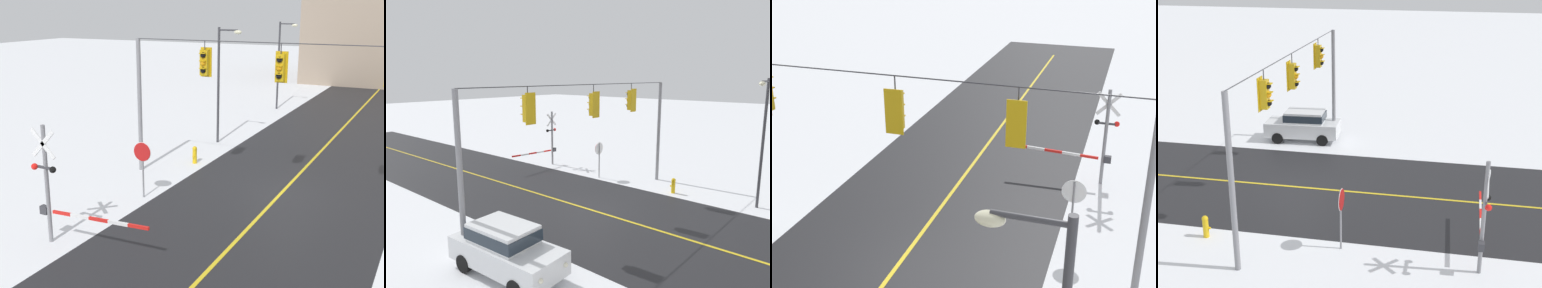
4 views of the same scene
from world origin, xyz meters
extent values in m
plane|color=white|center=(0.00, 0.00, 0.00)|extent=(160.00, 160.00, 0.00)
cube|color=black|center=(0.00, 6.00, 0.00)|extent=(9.00, 80.00, 0.01)
cube|color=gold|center=(0.00, 6.00, 0.01)|extent=(0.14, 72.00, 0.01)
cylinder|color=gray|center=(-7.00, 0.00, 3.10)|extent=(0.20, 0.20, 6.20)
cylinder|color=#38383D|center=(0.00, 0.00, 6.20)|extent=(14.00, 0.04, 0.04)
cylinder|color=#38383D|center=(-3.67, 0.00, 6.01)|extent=(0.04, 0.04, 0.38)
cube|color=#C6990F|center=(-3.67, 0.00, 5.28)|extent=(0.34, 0.28, 1.08)
cube|color=#C6990F|center=(-3.67, 0.16, 5.28)|extent=(0.52, 0.03, 1.26)
sphere|color=black|center=(-3.67, -0.15, 5.60)|extent=(0.24, 0.24, 0.24)
cube|color=#C6990F|center=(-3.67, -0.22, 5.69)|extent=(0.26, 0.16, 0.03)
sphere|color=#F99E0F|center=(-3.67, -0.15, 5.28)|extent=(0.24, 0.24, 0.24)
cube|color=#C6990F|center=(-3.67, -0.22, 5.37)|extent=(0.26, 0.16, 0.03)
sphere|color=black|center=(-3.67, -0.15, 4.96)|extent=(0.24, 0.24, 0.24)
cube|color=#C6990F|center=(-3.67, -0.22, 5.05)|extent=(0.26, 0.16, 0.03)
cylinder|color=#38383D|center=(-0.33, 0.00, 5.99)|extent=(0.04, 0.04, 0.42)
cube|color=#C6990F|center=(-0.33, 0.00, 5.24)|extent=(0.34, 0.28, 1.08)
cube|color=#C6990F|center=(-0.33, 0.16, 5.24)|extent=(0.52, 0.03, 1.26)
sphere|color=black|center=(-0.33, -0.15, 5.56)|extent=(0.24, 0.24, 0.24)
cube|color=#C6990F|center=(-0.33, -0.22, 5.65)|extent=(0.26, 0.16, 0.03)
sphere|color=#F99E0F|center=(-0.33, -0.15, 5.24)|extent=(0.24, 0.24, 0.24)
cube|color=#C6990F|center=(-0.33, -0.22, 5.33)|extent=(0.26, 0.16, 0.03)
sphere|color=black|center=(-0.33, -0.15, 4.92)|extent=(0.24, 0.24, 0.24)
cube|color=#C6990F|center=(-0.33, -0.22, 5.01)|extent=(0.26, 0.16, 0.03)
cylinder|color=gray|center=(-4.94, -3.11, 1.15)|extent=(0.07, 0.07, 2.30)
cylinder|color=#B71414|center=(-4.94, -3.15, 1.95)|extent=(0.76, 0.03, 0.76)
cylinder|color=white|center=(-4.94, -3.13, 1.95)|extent=(0.80, 0.01, 0.80)
cylinder|color=gray|center=(-5.53, -8.00, 2.00)|extent=(0.14, 0.14, 4.00)
cube|color=white|center=(-5.53, -8.05, 3.40)|extent=(0.98, 0.04, 0.98)
cube|color=white|center=(-5.53, -8.05, 3.40)|extent=(0.98, 0.04, 0.98)
cube|color=#38383D|center=(-5.53, -8.04, 2.60)|extent=(0.80, 0.06, 0.08)
sphere|color=red|center=(-5.91, -8.10, 2.60)|extent=(0.22, 0.22, 0.22)
sphere|color=black|center=(-5.15, -8.10, 2.60)|extent=(0.22, 0.22, 0.22)
cube|color=red|center=(-4.98, -8.00, 1.11)|extent=(0.74, 0.08, 0.13)
cube|color=white|center=(-4.25, -8.00, 1.14)|extent=(0.74, 0.08, 0.13)
cube|color=red|center=(-3.51, -8.00, 1.17)|extent=(0.74, 0.08, 0.13)
cube|color=white|center=(-2.78, -8.00, 1.20)|extent=(0.74, 0.08, 0.13)
cube|color=red|center=(-2.05, -8.00, 1.23)|extent=(0.74, 0.08, 0.13)
cube|color=#38383D|center=(-5.71, -8.00, 1.10)|extent=(0.28, 0.20, 0.28)
cylinder|color=#38383D|center=(-5.80, 6.34, 3.25)|extent=(0.14, 0.14, 6.50)
cylinder|color=#38383D|center=(-5.25, 6.34, 6.35)|extent=(1.10, 0.09, 0.09)
ellipsoid|color=beige|center=(-4.70, 6.34, 6.25)|extent=(0.44, 0.28, 0.22)
cylinder|color=#38383D|center=(-5.80, 17.44, 3.25)|extent=(0.14, 0.14, 6.50)
cylinder|color=#38383D|center=(-5.25, 17.44, 6.35)|extent=(1.10, 0.09, 0.09)
ellipsoid|color=beige|center=(-4.70, 17.44, 6.25)|extent=(0.44, 0.28, 0.22)
cylinder|color=gold|center=(-5.15, 2.05, 0.35)|extent=(0.22, 0.22, 0.70)
sphere|color=gold|center=(-5.15, 2.05, 0.76)|extent=(0.24, 0.24, 0.24)
cylinder|color=gold|center=(-5.15, 1.91, 0.39)|extent=(0.09, 0.10, 0.09)
camera|label=1|loc=(5.75, -19.93, 7.62)|focal=48.00mm
camera|label=2|loc=(13.38, 10.79, 6.62)|focal=33.73mm
camera|label=3|loc=(-6.32, 12.39, 9.96)|focal=49.99mm
camera|label=4|loc=(-22.04, -7.06, 10.20)|focal=51.37mm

